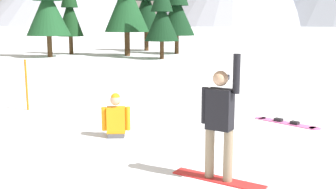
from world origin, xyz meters
The scene contains 10 objects.
ground_plane centered at (0.00, 0.00, 0.00)m, with size 800.00×800.00×0.00m, color white.
snowboarder_foreground centered at (3.49, 0.16, 0.97)m, with size 1.54×0.84×2.04m.
snowboarder_midground centered at (1.11, 2.45, 0.34)m, with size 0.81×1.82×0.99m.
loose_snowboard_near_left centered at (5.00, 4.15, 0.02)m, with size 1.60×1.24×0.09m.
trail_marker_pole centered at (-2.17, 4.53, 0.73)m, with size 0.06×0.06×1.46m, color orange.
pine_tree_young centered at (-4.06, 28.57, 4.09)m, with size 2.82×2.82×7.51m.
pine_tree_short centered at (-9.44, 21.11, 3.79)m, with size 3.07×3.07×6.94m.
pine_tree_leaning centered at (-1.29, 20.99, 3.02)m, with size 2.31×2.31×5.54m.
pine_tree_broad centered at (-9.04, 23.97, 3.41)m, with size 2.02×2.02×6.27m.
pine_tree_twin centered at (-0.96, 25.63, 3.57)m, with size 2.81×2.81×6.54m.
Camera 1 is at (3.73, -6.06, 2.52)m, focal length 43.37 mm.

